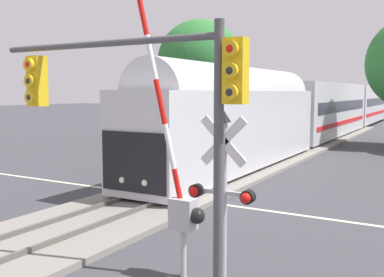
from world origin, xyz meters
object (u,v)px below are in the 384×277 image
Objects in this scene: crossing_signal_mast at (223,187)px; oak_behind_train at (200,62)px; traffic_signal_near_right at (144,102)px; commuter_train at (327,108)px; crossing_gate_near at (179,187)px.

oak_behind_train is (-13.86, 24.14, 4.24)m from crossing_signal_mast.
traffic_signal_near_right is at bearing -62.97° from oak_behind_train.
commuter_train reaches higher than crossing_signal_mast.
crossing_gate_near is 1.61m from crossing_signal_mast.
commuter_train is 11.58× the size of traffic_signal_near_right.
commuter_train is 6.16× the size of oak_behind_train.
commuter_train is at bearing 99.97° from crossing_signal_mast.
crossing_gate_near is 26.91m from oak_behind_train.
crossing_signal_mast is 0.38× the size of oak_behind_train.
crossing_gate_near reaches higher than crossing_signal_mast.
commuter_train is 35.09m from traffic_signal_near_right.
traffic_signal_near_right is at bearing -74.54° from crossing_gate_near.
oak_behind_train is at bearing 119.86° from crossing_signal_mast.
commuter_train is at bearing 98.23° from traffic_signal_near_right.
commuter_train is 12.77m from oak_behind_train.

